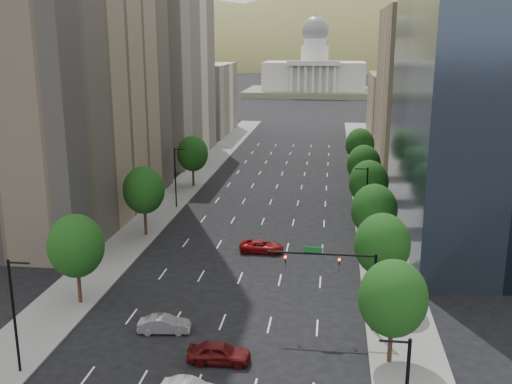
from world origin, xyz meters
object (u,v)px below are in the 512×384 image
at_px(car_maroon, 219,353).
at_px(car_silver, 164,324).
at_px(capitol, 314,76).
at_px(car_red_far, 262,246).
at_px(traffic_signal, 345,273).

height_order(car_maroon, car_silver, car_maroon).
height_order(capitol, car_red_far, capitol).
bearing_deg(traffic_signal, car_maroon, -145.05).
xyz_separation_m(capitol, car_red_far, (1.29, -201.71, -7.86)).
height_order(capitol, car_maroon, capitol).
distance_m(traffic_signal, car_red_far, 20.71).
xyz_separation_m(capitol, car_maroon, (1.00, -226.37, -7.74)).
xyz_separation_m(car_maroon, car_red_far, (0.29, 24.66, -0.12)).
xyz_separation_m(traffic_signal, car_maroon, (-9.53, -6.66, -4.34)).
relative_size(traffic_signal, car_red_far, 1.77).
relative_size(car_silver, car_red_far, 0.86).
height_order(car_silver, car_red_far, car_silver).
relative_size(traffic_signal, car_silver, 2.06).
bearing_deg(capitol, car_silver, -91.17).
relative_size(car_maroon, car_silver, 1.11).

